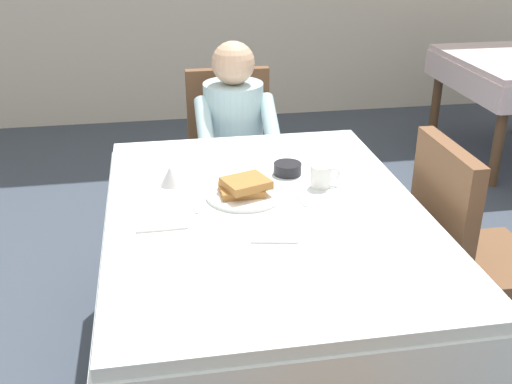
# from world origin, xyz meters

# --- Properties ---
(ground_plane) EXTENTS (14.00, 14.00, 0.00)m
(ground_plane) POSITION_xyz_m (0.00, 0.00, 0.00)
(ground_plane) COLOR #3D4756
(dining_table_main) EXTENTS (1.12, 1.52, 0.74)m
(dining_table_main) POSITION_xyz_m (0.00, 0.00, 0.65)
(dining_table_main) COLOR silver
(dining_table_main) RESTS_ON ground
(chair_diner) EXTENTS (0.44, 0.45, 0.93)m
(chair_diner) POSITION_xyz_m (0.03, 1.17, 0.53)
(chair_diner) COLOR brown
(chair_diner) RESTS_ON ground
(diner_person) EXTENTS (0.40, 0.43, 1.12)m
(diner_person) POSITION_xyz_m (0.03, 1.01, 0.67)
(diner_person) COLOR silver
(diner_person) RESTS_ON ground
(chair_right_side) EXTENTS (0.45, 0.44, 0.93)m
(chair_right_side) POSITION_xyz_m (0.77, 0.00, 0.53)
(chair_right_side) COLOR brown
(chair_right_side) RESTS_ON ground
(plate_breakfast) EXTENTS (0.28, 0.28, 0.02)m
(plate_breakfast) POSITION_xyz_m (-0.06, 0.11, 0.75)
(plate_breakfast) COLOR white
(plate_breakfast) RESTS_ON dining_table_main
(breakfast_stack) EXTENTS (0.19, 0.18, 0.06)m
(breakfast_stack) POSITION_xyz_m (-0.06, 0.10, 0.78)
(breakfast_stack) COLOR #A36B33
(breakfast_stack) RESTS_ON plate_breakfast
(cup_coffee) EXTENTS (0.11, 0.08, 0.08)m
(cup_coffee) POSITION_xyz_m (0.24, 0.15, 0.78)
(cup_coffee) COLOR white
(cup_coffee) RESTS_ON dining_table_main
(bowl_butter) EXTENTS (0.11, 0.11, 0.04)m
(bowl_butter) POSITION_xyz_m (0.14, 0.28, 0.76)
(bowl_butter) COLOR black
(bowl_butter) RESTS_ON dining_table_main
(syrup_pitcher) EXTENTS (0.08, 0.08, 0.07)m
(syrup_pitcher) POSITION_xyz_m (-0.32, 0.25, 0.78)
(syrup_pitcher) COLOR silver
(syrup_pitcher) RESTS_ON dining_table_main
(fork_left_of_plate) EXTENTS (0.03, 0.18, 0.00)m
(fork_left_of_plate) POSITION_xyz_m (-0.25, 0.09, 0.74)
(fork_left_of_plate) COLOR silver
(fork_left_of_plate) RESTS_ON dining_table_main
(knife_right_of_plate) EXTENTS (0.04, 0.20, 0.00)m
(knife_right_of_plate) POSITION_xyz_m (0.13, 0.09, 0.74)
(knife_right_of_plate) COLOR silver
(knife_right_of_plate) RESTS_ON dining_table_main
(spoon_near_edge) EXTENTS (0.15, 0.04, 0.00)m
(spoon_near_edge) POSITION_xyz_m (-0.02, -0.24, 0.74)
(spoon_near_edge) COLOR silver
(spoon_near_edge) RESTS_ON dining_table_main
(napkin_folded) EXTENTS (0.17, 0.12, 0.01)m
(napkin_folded) POSITION_xyz_m (-0.37, -0.05, 0.74)
(napkin_folded) COLOR white
(napkin_folded) RESTS_ON dining_table_main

